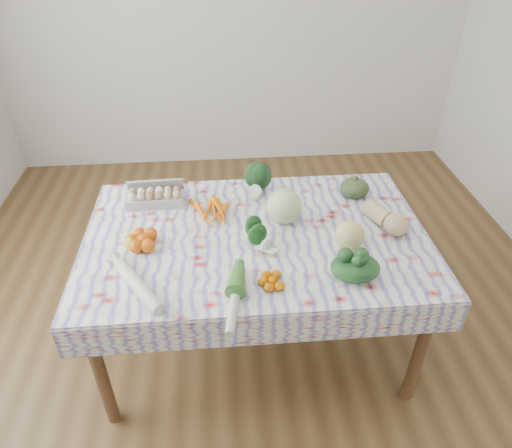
# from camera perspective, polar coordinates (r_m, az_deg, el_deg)

# --- Properties ---
(ground) EXTENTS (4.50, 4.50, 0.00)m
(ground) POSITION_cam_1_polar(r_m,az_deg,el_deg) (2.74, 0.00, -14.05)
(ground) COLOR #543A1D
(ground) RESTS_ON ground
(wall_back) EXTENTS (4.00, 0.04, 2.80)m
(wall_back) POSITION_cam_1_polar(r_m,az_deg,el_deg) (4.08, -3.01, 25.90)
(wall_back) COLOR silver
(wall_back) RESTS_ON ground
(dining_table) EXTENTS (1.60, 1.00, 0.75)m
(dining_table) POSITION_cam_1_polar(r_m,az_deg,el_deg) (2.27, 0.00, -2.91)
(dining_table) COLOR brown
(dining_table) RESTS_ON ground
(tablecloth) EXTENTS (1.66, 1.06, 0.01)m
(tablecloth) POSITION_cam_1_polar(r_m,az_deg,el_deg) (2.22, 0.00, -1.34)
(tablecloth) COLOR white
(tablecloth) RESTS_ON dining_table
(egg_carton) EXTENTS (0.30, 0.13, 0.08)m
(egg_carton) POSITION_cam_1_polar(r_m,az_deg,el_deg) (2.46, -12.48, 3.13)
(egg_carton) COLOR #A6A6A2
(egg_carton) RESTS_ON tablecloth
(carrot_bunch) EXTENTS (0.24, 0.22, 0.04)m
(carrot_bunch) POSITION_cam_1_polar(r_m,az_deg,el_deg) (2.33, -5.74, 1.24)
(carrot_bunch) COLOR orange
(carrot_bunch) RESTS_ON tablecloth
(kale_bunch) EXTENTS (0.21, 0.20, 0.15)m
(kale_bunch) POSITION_cam_1_polar(r_m,az_deg,el_deg) (2.49, 0.21, 5.50)
(kale_bunch) COLOR #183A19
(kale_bunch) RESTS_ON tablecloth
(kabocha_squash) EXTENTS (0.18, 0.18, 0.10)m
(kabocha_squash) POSITION_cam_1_polar(r_m,az_deg,el_deg) (2.53, 12.22, 4.44)
(kabocha_squash) COLOR #384A25
(kabocha_squash) RESTS_ON tablecloth
(cabbage) EXTENTS (0.20, 0.20, 0.18)m
(cabbage) POSITION_cam_1_polar(r_m,az_deg,el_deg) (2.26, 3.56, 2.25)
(cabbage) COLOR #B3D084
(cabbage) RESTS_ON tablecloth
(butternut_squash) EXTENTS (0.21, 0.28, 0.12)m
(butternut_squash) POSITION_cam_1_polar(r_m,az_deg,el_deg) (2.32, 15.99, 0.91)
(butternut_squash) COLOR tan
(butternut_squash) RESTS_ON tablecloth
(orange_cluster) EXTENTS (0.21, 0.21, 0.07)m
(orange_cluster) POSITION_cam_1_polar(r_m,az_deg,el_deg) (2.18, -13.90, -1.92)
(orange_cluster) COLOR #E05A0B
(orange_cluster) RESTS_ON tablecloth
(broccoli) EXTENTS (0.20, 0.20, 0.10)m
(broccoli) POSITION_cam_1_polar(r_m,az_deg,el_deg) (2.10, 0.32, -1.75)
(broccoli) COLOR #154416
(broccoli) RESTS_ON tablecloth
(mandarin_cluster) EXTENTS (0.15, 0.15, 0.04)m
(mandarin_cluster) POSITION_cam_1_polar(r_m,az_deg,el_deg) (1.93, 2.11, -7.01)
(mandarin_cluster) COLOR #D56701
(mandarin_cluster) RESTS_ON tablecloth
(grapefruit) EXTENTS (0.15, 0.15, 0.13)m
(grapefruit) POSITION_cam_1_polar(r_m,az_deg,el_deg) (2.14, 11.67, -1.32)
(grapefruit) COLOR #CBBE69
(grapefruit) RESTS_ON tablecloth
(spinach_bag) EXTENTS (0.22, 0.18, 0.09)m
(spinach_bag) POSITION_cam_1_polar(r_m,az_deg,el_deg) (2.00, 12.30, -5.35)
(spinach_bag) COLOR #143615
(spinach_bag) RESTS_ON tablecloth
(daikon) EXTENTS (0.25, 0.35, 0.05)m
(daikon) POSITION_cam_1_polar(r_m,az_deg,el_deg) (1.96, -14.51, -7.41)
(daikon) COLOR beige
(daikon) RESTS_ON tablecloth
(leek) EXTENTS (0.10, 0.38, 0.04)m
(leek) POSITION_cam_1_polar(r_m,az_deg,el_deg) (1.86, -2.66, -9.25)
(leek) COLOR beige
(leek) RESTS_ON tablecloth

